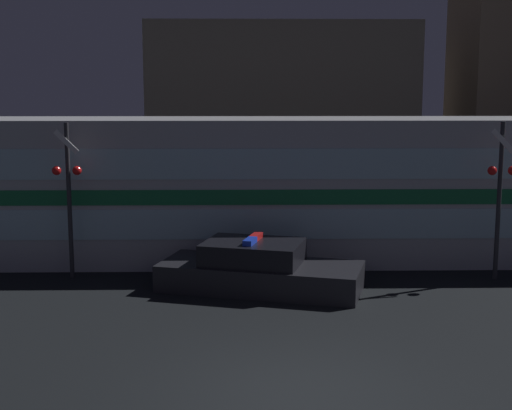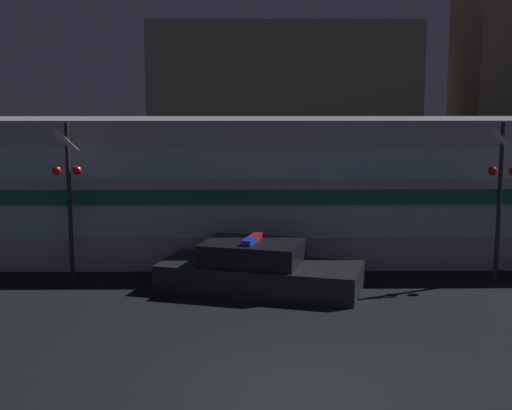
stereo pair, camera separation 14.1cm
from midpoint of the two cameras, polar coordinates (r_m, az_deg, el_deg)
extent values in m
plane|color=black|center=(10.92, 3.11, -14.99)|extent=(120.00, 120.00, 0.00)
cube|color=#B7BABF|center=(19.05, -0.54, 1.32)|extent=(21.08, 3.13, 3.75)
cube|color=#19723F|center=(17.49, -0.49, 0.62)|extent=(20.66, 0.03, 0.37)
cube|color=silver|center=(17.61, -0.48, -1.55)|extent=(20.02, 0.02, 0.75)
cube|color=silver|center=(17.39, -0.49, 3.30)|extent=(20.02, 0.02, 0.75)
cube|color=black|center=(16.21, 0.13, -5.73)|extent=(4.83, 2.96, 0.61)
cube|color=black|center=(16.13, -0.49, -3.80)|extent=(2.51, 2.11, 0.49)
cube|color=blue|center=(15.81, -0.75, -2.93)|extent=(0.34, 0.57, 0.12)
cube|color=red|center=(16.31, -0.24, -2.54)|extent=(0.34, 0.57, 0.12)
cylinder|color=#2D2D33|center=(17.68, 18.64, 0.25)|extent=(0.11, 0.11, 3.76)
sphere|color=red|center=(17.40, 18.15, 2.63)|extent=(0.22, 0.22, 0.22)
cube|color=white|center=(17.46, 18.96, 4.85)|extent=(0.58, 0.03, 0.58)
cylinder|color=#2D2D33|center=(17.53, -14.93, 0.30)|extent=(0.11, 0.11, 3.73)
sphere|color=red|center=(17.38, -15.89, 2.67)|extent=(0.22, 0.22, 0.22)
sphere|color=red|center=(17.27, -14.36, 2.69)|extent=(0.22, 0.22, 0.22)
cube|color=white|center=(17.31, -15.18, 4.90)|extent=(0.58, 0.03, 0.58)
cube|color=#47423D|center=(27.18, 1.65, 6.85)|extent=(9.20, 6.84, 6.77)
camera|label=1|loc=(0.07, -90.23, -0.04)|focal=50.00mm
camera|label=2|loc=(0.07, 89.77, 0.04)|focal=50.00mm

